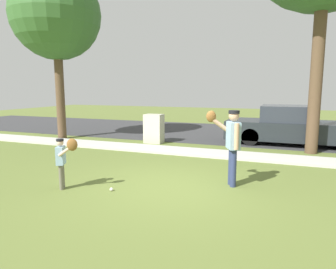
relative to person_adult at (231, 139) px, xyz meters
name	(u,v)px	position (x,y,z in m)	size (l,w,h in m)	color
ground_plane	(207,155)	(-1.23, 2.94, -1.05)	(48.00, 48.00, 0.00)	olive
sidewalk_strip	(208,153)	(-1.23, 3.04, -1.02)	(36.00, 1.20, 0.06)	beige
road_surface	(232,133)	(-1.23, 8.04, -1.04)	(36.00, 6.80, 0.02)	#38383A
person_adult	(231,139)	(0.00, 0.00, 0.00)	(0.82, 0.55, 1.68)	navy
person_child	(63,156)	(-3.26, -1.54, -0.32)	(0.58, 0.36, 1.13)	#6B6656
baseball	(111,189)	(-2.27, -1.28, -1.01)	(0.07, 0.07, 0.07)	white
utility_cabinet	(154,129)	(-3.72, 4.31, -0.48)	(0.71, 0.52, 1.14)	beige
street_tree_far	(56,16)	(-7.86, 3.87, 4.04)	(3.63, 3.63, 6.94)	brown
parked_pickup_dark	(294,127)	(1.45, 5.91, -0.38)	(5.20, 1.95, 1.48)	#23282D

